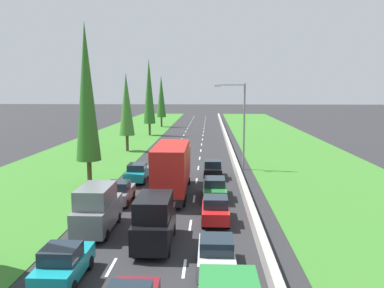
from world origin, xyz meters
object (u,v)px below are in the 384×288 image
Objects in this scene: grey_van_left_lane at (97,209)px; poplar_tree_fifth at (161,97)px; grey_hatchback_left_lane at (119,193)px; black_van_centre_lane at (155,221)px; green_sedan_right_lane at (215,188)px; silver_hatchback_right_lane at (216,254)px; street_light_mast at (241,120)px; poplar_tree_third at (126,105)px; teal_hatchback_left_lane at (64,264)px; black_hatchback_right_lane at (213,169)px; red_hatchback_right_lane at (215,209)px; red_box_truck_centre_lane at (172,168)px; teal_sedan_left_lane at (137,172)px; poplar_tree_fourth at (149,92)px; poplar_tree_second at (87,92)px.

poplar_tree_fifth reaches higher than grey_van_left_lane.
poplar_tree_fifth reaches higher than grey_hatchback_left_lane.
black_van_centre_lane is 1.09× the size of green_sedan_right_lane.
street_light_mast reaches higher than silver_hatchback_right_lane.
poplar_tree_third reaches higher than black_van_centre_lane.
teal_hatchback_left_lane reaches higher than green_sedan_right_lane.
red_hatchback_right_lane is at bearing -89.70° from black_hatchback_right_lane.
red_box_truck_centre_lane is 23.83m from poplar_tree_third.
red_box_truck_centre_lane is 9.20m from grey_van_left_lane.
red_box_truck_centre_lane reaches higher than green_sedan_right_lane.
teal_hatchback_left_lane is 0.41× the size of red_box_truck_centre_lane.
teal_sedan_left_lane is (0.04, 7.22, -0.02)m from grey_hatchback_left_lane.
red_hatchback_right_lane is at bearing 89.51° from silver_hatchback_right_lane.
poplar_tree_fourth reaches higher than teal_hatchback_left_lane.
grey_van_left_lane is (-3.70, 1.99, 0.00)m from black_van_centre_lane.
teal_hatchback_left_lane is 0.80× the size of grey_van_left_lane.
street_light_mast is (9.89, 12.96, 4.40)m from grey_hatchback_left_lane.
poplar_tree_fourth reaches higher than poplar_tree_fifth.
street_light_mast is at bearing 75.85° from green_sedan_right_lane.
street_light_mast is at bearing 30.20° from teal_sedan_left_lane.
grey_hatchback_left_lane is 16.89m from street_light_mast.
grey_hatchback_left_lane is 11.38m from black_hatchback_right_lane.
red_box_truck_centre_lane is 56.98m from poplar_tree_fifth.
street_light_mast reaches higher than teal_sedan_left_lane.
black_hatchback_right_lane is (3.27, 6.38, -1.35)m from red_box_truck_centre_lane.
grey_hatchback_left_lane is 8.01m from red_hatchback_right_lane.
street_light_mast is at bearing 68.88° from teal_hatchback_left_lane.
black_van_centre_lane is 15.45m from teal_sedan_left_lane.
teal_hatchback_left_lane is 6.87m from silver_hatchback_right_lane.
black_van_centre_lane is at bearing -83.45° from poplar_tree_fifth.
poplar_tree_fourth reaches higher than grey_hatchback_left_lane.
poplar_tree_fourth is at bearing 115.23° from street_light_mast.
poplar_tree_second reaches higher than poplar_tree_third.
poplar_tree_third is (-11.55, 28.38, 5.48)m from red_hatchback_right_lane.
poplar_tree_second is 15.91m from street_light_mast.
grey_van_left_lane is 7.35m from red_hatchback_right_lane.
black_van_centre_lane reaches higher than grey_hatchback_left_lane.
teal_hatchback_left_lane and black_hatchback_right_lane have the same top height.
silver_hatchback_right_lane is at bearing -78.21° from poplar_tree_fourth.
grey_van_left_lane is 0.47× the size of poplar_tree_third.
poplar_tree_second is 1.03× the size of poplar_tree_fourth.
poplar_tree_second is 53.18m from poplar_tree_fifth.
grey_hatchback_left_lane is 43.62m from poplar_tree_fourth.
silver_hatchback_right_lane is (6.99, -10.69, 0.00)m from grey_hatchback_left_lane.
teal_hatchback_left_lane is 15.35m from green_sedan_right_lane.
black_hatchback_right_lane is 0.43× the size of street_light_mast.
poplar_tree_second reaches higher than teal_sedan_left_lane.
silver_hatchback_right_lane is 0.87× the size of green_sedan_right_lane.
grey_hatchback_left_lane is at bearing 89.94° from grey_van_left_lane.
poplar_tree_fourth reaches higher than black_hatchback_right_lane.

